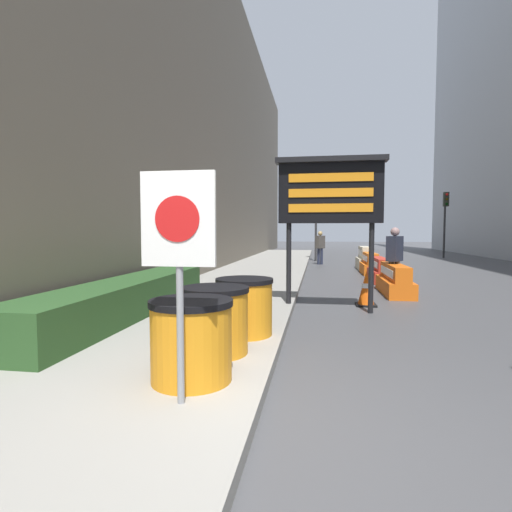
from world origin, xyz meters
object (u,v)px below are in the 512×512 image
at_px(barrel_drum_middle, 215,320).
at_px(barrel_drum_back, 244,306).
at_px(traffic_light_far_side, 445,210).
at_px(jersey_barrier_cream, 365,259).
at_px(traffic_light_near_curb, 316,213).
at_px(traffic_cone_near, 366,288).
at_px(warning_sign, 179,239).
at_px(barrel_drum_foreground, 191,340).
at_px(jersey_barrier_orange_near, 370,265).
at_px(pedestrian_passerby, 320,245).
at_px(message_board, 330,194).
at_px(jersey_barrier_orange_far, 395,281).
at_px(jersey_barrier_red_striped, 380,271).
at_px(pedestrian_worker, 395,254).

bearing_deg(barrel_drum_middle, barrel_drum_back, 78.05).
height_order(barrel_drum_back, traffic_light_far_side, traffic_light_far_side).
relative_size(jersey_barrier_cream, traffic_light_near_curb, 0.47).
height_order(traffic_cone_near, traffic_light_far_side, traffic_light_far_side).
bearing_deg(warning_sign, barrel_drum_foreground, 97.66).
relative_size(jersey_barrier_orange_near, pedestrian_passerby, 1.09).
relative_size(barrel_drum_foreground, traffic_light_far_side, 0.21).
relative_size(message_board, pedestrian_passerby, 1.88).
bearing_deg(traffic_cone_near, message_board, -135.80).
bearing_deg(jersey_barrier_orange_near, jersey_barrier_orange_far, -90.00).
relative_size(message_board, traffic_cone_near, 3.96).
bearing_deg(jersey_barrier_orange_far, jersey_barrier_cream, 90.00).
bearing_deg(barrel_drum_middle, pedestrian_passerby, 85.03).
xyz_separation_m(jersey_barrier_orange_far, traffic_cone_near, (-0.91, -1.79, 0.04)).
height_order(traffic_light_far_side, pedestrian_passerby, traffic_light_far_side).
distance_m(jersey_barrier_orange_far, jersey_barrier_cream, 6.66).
xyz_separation_m(jersey_barrier_orange_far, pedestrian_passerby, (-1.83, 8.91, 0.61)).
bearing_deg(jersey_barrier_red_striped, traffic_light_near_curb, 103.58).
xyz_separation_m(jersey_barrier_orange_near, jersey_barrier_cream, (0.00, 1.85, 0.07)).
bearing_deg(barrel_drum_back, message_board, 63.79).
bearing_deg(barrel_drum_back, jersey_barrier_orange_near, 73.45).
height_order(barrel_drum_middle, traffic_light_far_side, traffic_light_far_side).
relative_size(jersey_barrier_orange_far, pedestrian_passerby, 1.36).
height_order(barrel_drum_foreground, traffic_cone_near, barrel_drum_foreground).
relative_size(jersey_barrier_orange_far, jersey_barrier_red_striped, 1.17).
height_order(barrel_drum_foreground, jersey_barrier_red_striped, barrel_drum_foreground).
distance_m(traffic_cone_near, traffic_light_near_curb, 13.03).
relative_size(jersey_barrier_orange_near, traffic_cone_near, 2.29).
distance_m(jersey_barrier_cream, traffic_cone_near, 8.50).
xyz_separation_m(warning_sign, message_board, (1.35, 4.78, 0.79)).
height_order(traffic_light_near_curb, pedestrian_passerby, traffic_light_near_curb).
distance_m(barrel_drum_back, jersey_barrier_cream, 12.08).
distance_m(barrel_drum_foreground, jersey_barrier_red_striped, 9.85).
distance_m(traffic_cone_near, traffic_light_far_side, 18.00).
distance_m(warning_sign, jersey_barrier_cream, 14.38).
bearing_deg(pedestrian_worker, traffic_light_near_curb, 46.97).
distance_m(jersey_barrier_orange_far, pedestrian_passerby, 9.12).
height_order(barrel_drum_middle, warning_sign, warning_sign).
xyz_separation_m(jersey_barrier_cream, pedestrian_passerby, (-1.83, 2.26, 0.52)).
distance_m(jersey_barrier_red_striped, jersey_barrier_cream, 4.15).
distance_m(traffic_cone_near, pedestrian_passerby, 10.76).
bearing_deg(barrel_drum_back, jersey_barrier_red_striped, 68.83).
distance_m(barrel_drum_middle, warning_sign, 1.71).
height_order(traffic_cone_near, pedestrian_passerby, pedestrian_passerby).
distance_m(jersey_barrier_orange_far, jersey_barrier_orange_near, 4.81).
xyz_separation_m(traffic_cone_near, traffic_light_far_side, (6.46, 16.62, 2.46)).
distance_m(message_board, jersey_barrier_orange_near, 7.82).
bearing_deg(traffic_light_far_side, jersey_barrier_red_striped, -114.24).
relative_size(barrel_drum_back, traffic_cone_near, 1.06).
xyz_separation_m(barrel_drum_middle, barrel_drum_back, (0.19, 0.88, 0.00)).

